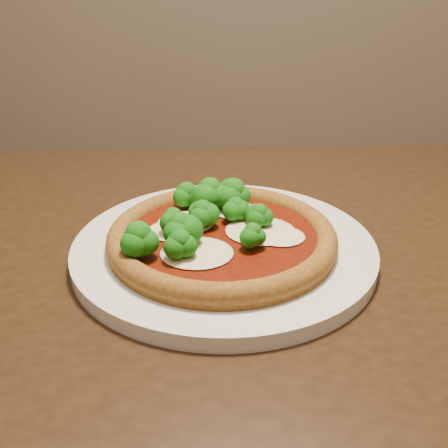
{
  "coord_description": "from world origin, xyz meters",
  "views": [
    {
      "loc": [
        0.15,
        -0.4,
        1.05
      ],
      "look_at": [
        0.13,
        0.12,
        0.79
      ],
      "focal_mm": 40.0,
      "sensor_mm": 36.0,
      "label": 1
    }
  ],
  "objects": [
    {
      "name": "pizza",
      "position": [
        0.12,
        0.12,
        0.78
      ],
      "size": [
        0.26,
        0.26,
        0.06
      ],
      "rotation": [
        0.0,
        0.0,
        -0.08
      ],
      "color": "brown",
      "rests_on": "plate"
    },
    {
      "name": "plate",
      "position": [
        0.13,
        0.12,
        0.76
      ],
      "size": [
        0.36,
        0.36,
        0.02
      ],
      "primitive_type": "cylinder",
      "color": "silver",
      "rests_on": "dining_table"
    },
    {
      "name": "dining_table",
      "position": [
        0.18,
        0.14,
        0.65
      ],
      "size": [
        1.15,
        0.92,
        0.75
      ],
      "rotation": [
        0.0,
        0.0,
        0.11
      ],
      "color": "black",
      "rests_on": "floor"
    }
  ]
}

